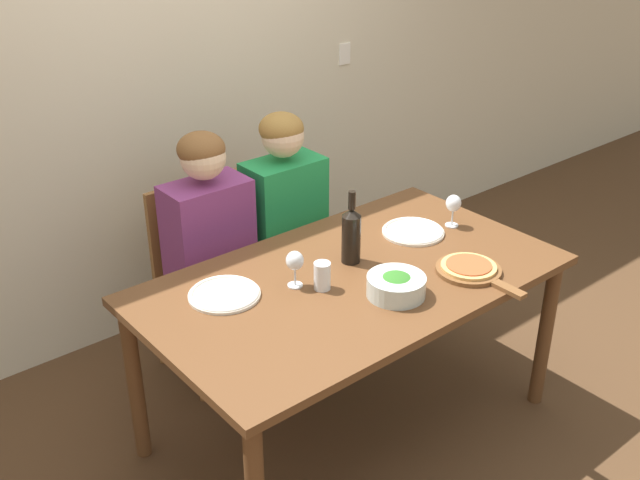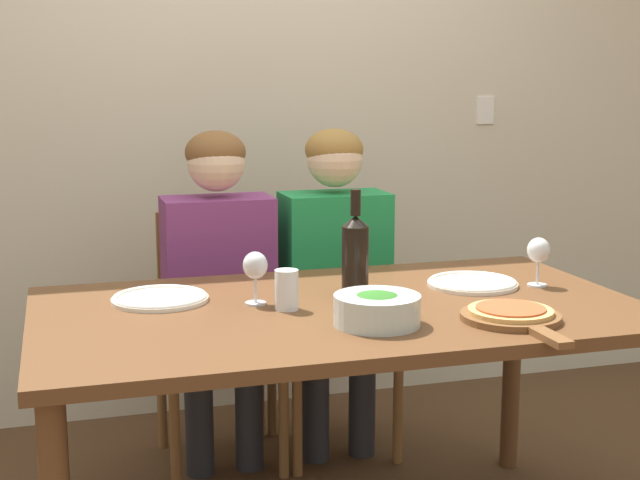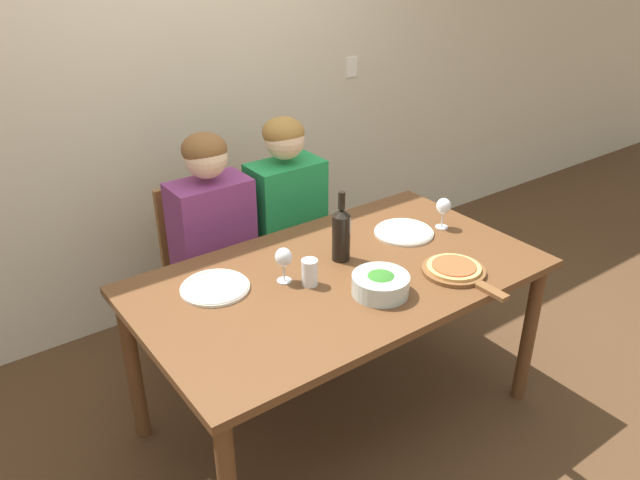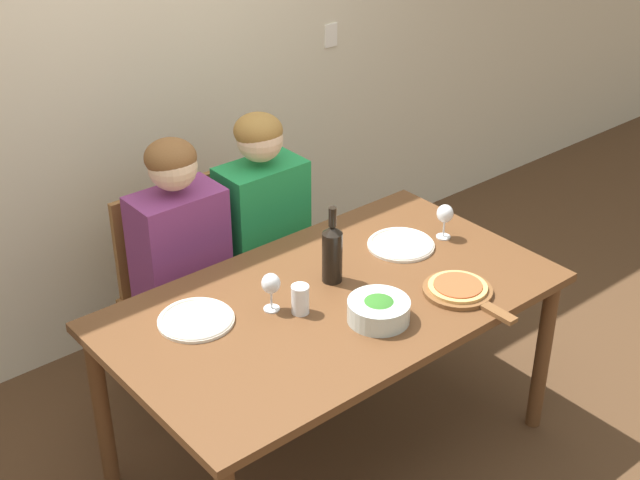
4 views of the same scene
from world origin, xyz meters
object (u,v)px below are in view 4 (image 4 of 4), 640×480
dinner_plate_right (401,244)px  wine_glass_left (271,285)px  wine_bottle (332,252)px  broccoli_bowl (379,310)px  chair_left (172,288)px  person_woman (182,250)px  chair_right (252,256)px  dinner_plate_left (196,319)px  pizza_on_board (460,290)px  water_tumbler (300,299)px  wine_glass_right (445,215)px  person_man (265,218)px

dinner_plate_right → wine_glass_left: wine_glass_left is taller
wine_bottle → wine_glass_left: wine_bottle is taller
broccoli_bowl → dinner_plate_right: (0.43, 0.33, -0.03)m
broccoli_bowl → chair_left: bearing=103.2°
person_woman → broccoli_bowl: size_ratio=5.37×
chair_right → wine_glass_left: (-0.44, -0.75, 0.38)m
person_woman → dinner_plate_left: bearing=-116.8°
wine_bottle → broccoli_bowl: (-0.05, -0.31, -0.08)m
chair_right → pizza_on_board: (0.17, -1.11, 0.29)m
wine_glass_left → water_tumbler: wine_glass_left is taller
person_woman → wine_bottle: person_woman is taller
chair_left → dinner_plate_left: (-0.26, -0.63, 0.28)m
wine_bottle → pizza_on_board: wine_bottle is taller
chair_left → wine_bottle: bearing=-68.4°
dinner_plate_left → wine_glass_right: bearing=-7.0°
person_woman → person_man: bearing=0.0°
broccoli_bowl → wine_bottle: bearing=81.5°
wine_bottle → dinner_plate_left: wine_bottle is taller
chair_left → pizza_on_board: (0.60, -1.11, 0.29)m
wine_glass_left → person_woman: bearing=89.1°
person_man → dinner_plate_left: bearing=-143.0°
broccoli_bowl → dinner_plate_left: (-0.51, 0.41, -0.03)m
wine_bottle → person_woman: bearing=115.0°
dinner_plate_right → wine_glass_left: size_ratio=1.83×
person_man → wine_glass_left: size_ratio=8.04×
dinner_plate_right → wine_bottle: bearing=-177.4°
dinner_plate_left → water_tumbler: (0.32, -0.19, 0.05)m
wine_bottle → water_tumbler: bearing=-158.0°
person_woman → person_man: (0.43, 0.00, 0.00)m
chair_left → wine_glass_right: size_ratio=6.02×
wine_bottle → water_tumbler: 0.26m
person_woman → wine_glass_left: (-0.01, -0.63, 0.14)m
wine_glass_left → water_tumbler: bearing=-49.4°
person_woman → person_man: size_ratio=1.00×
chair_left → broccoli_bowl: chair_left is taller
pizza_on_board → wine_glass_left: 0.71m
wine_bottle → person_man: bearing=77.4°
broccoli_bowl → pizza_on_board: (0.35, -0.07, -0.03)m
wine_glass_right → water_tumbler: 0.81m
dinner_plate_right → wine_glass_right: wine_glass_right is taller
dinner_plate_left → wine_glass_right: (1.13, -0.14, 0.10)m
person_woman → dinner_plate_left: person_woman is taller
person_man → wine_glass_left: (-0.44, -0.63, 0.14)m
dinner_plate_left → pizza_on_board: 0.98m
chair_left → person_man: bearing=-14.5°
wine_glass_left → chair_right: bearing=59.5°
wine_glass_right → dinner_plate_left: bearing=173.0°
chair_left → wine_bottle: 0.88m
broccoli_bowl → wine_glass_right: wine_glass_right is taller
wine_glass_left → wine_glass_right: (0.88, -0.03, 0.00)m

